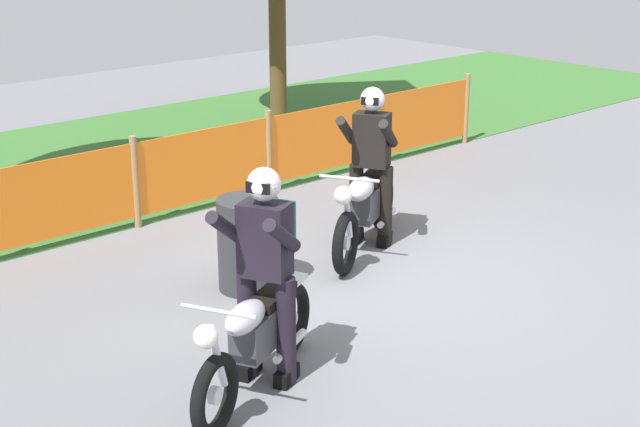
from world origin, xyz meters
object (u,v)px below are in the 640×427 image
at_px(rider_trailing, 266,263).
at_px(motorcycle_lead, 365,208).
at_px(motorcycle_trailing, 256,338).
at_px(rider_lead, 372,157).
at_px(oil_drum, 248,244).

bearing_deg(rider_trailing, motorcycle_lead, -175.59).
xyz_separation_m(motorcycle_trailing, rider_lead, (2.87, 1.68, 0.51)).
bearing_deg(rider_trailing, oil_drum, -149.43).
xyz_separation_m(rider_lead, oil_drum, (-1.71, -0.09, -0.51)).
bearing_deg(oil_drum, rider_trailing, -123.28).
relative_size(rider_trailing, oil_drum, 1.92).
distance_m(rider_lead, rider_trailing, 3.12).
relative_size(motorcycle_lead, oil_drum, 2.07).
height_order(rider_lead, rider_trailing, same).
bearing_deg(oil_drum, motorcycle_trailing, -126.31).
distance_m(motorcycle_trailing, rider_trailing, 0.55).
relative_size(rider_lead, rider_trailing, 1.00).
distance_m(motorcycle_lead, motorcycle_trailing, 3.11).
xyz_separation_m(motorcycle_lead, rider_trailing, (-2.50, -1.47, 0.48)).
height_order(motorcycle_lead, rider_trailing, rider_trailing).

